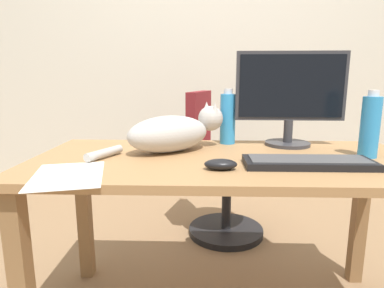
{
  "coord_description": "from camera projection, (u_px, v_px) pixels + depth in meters",
  "views": [
    {
      "loc": [
        -0.09,
        -1.23,
        1.0
      ],
      "look_at": [
        -0.13,
        -0.04,
        0.76
      ],
      "focal_mm": 30.53,
      "sensor_mm": 36.0,
      "label": 1
    }
  ],
  "objects": [
    {
      "name": "back_wall",
      "position": [
        214.0,
        41.0,
        2.66
      ],
      "size": [
        6.0,
        0.04,
        2.6
      ],
      "primitive_type": "cube",
      "color": "beige",
      "rests_on": "ground_plane"
    },
    {
      "name": "desk",
      "position": [
        225.0,
        182.0,
        1.28
      ],
      "size": [
        1.48,
        0.7,
        0.7
      ],
      "color": "#9E7247",
      "rests_on": "ground_plane"
    },
    {
      "name": "office_chair",
      "position": [
        219.0,
        174.0,
        2.09
      ],
      "size": [
        0.5,
        0.48,
        0.92
      ],
      "color": "black",
      "rests_on": "ground_plane"
    },
    {
      "name": "monitor",
      "position": [
        290.0,
        95.0,
        1.44
      ],
      "size": [
        0.48,
        0.2,
        0.42
      ],
      "color": "#333338",
      "rests_on": "desk"
    },
    {
      "name": "keyboard",
      "position": [
        308.0,
        162.0,
        1.13
      ],
      "size": [
        0.44,
        0.15,
        0.03
      ],
      "color": "black",
      "rests_on": "desk"
    },
    {
      "name": "cat",
      "position": [
        173.0,
        132.0,
        1.35
      ],
      "size": [
        0.52,
        0.38,
        0.2
      ],
      "color": "#B2ADA8",
      "rests_on": "desk"
    },
    {
      "name": "computer_mouse",
      "position": [
        221.0,
        164.0,
        1.09
      ],
      "size": [
        0.11,
        0.06,
        0.04
      ],
      "primitive_type": "ellipsoid",
      "color": "black",
      "rests_on": "desk"
    },
    {
      "name": "paper_sheet",
      "position": [
        68.0,
        175.0,
        1.02
      ],
      "size": [
        0.28,
        0.34,
        0.0
      ],
      "primitive_type": "cube",
      "rotation": [
        0.0,
        0.0,
        0.26
      ],
      "color": "white",
      "rests_on": "desk"
    },
    {
      "name": "water_bottle",
      "position": [
        370.0,
        126.0,
        1.24
      ],
      "size": [
        0.07,
        0.07,
        0.26
      ],
      "color": "#2D8CD1",
      "rests_on": "desk"
    },
    {
      "name": "spray_bottle",
      "position": [
        228.0,
        118.0,
        1.51
      ],
      "size": [
        0.07,
        0.07,
        0.25
      ],
      "color": "#2D8CD1",
      "rests_on": "desk"
    }
  ]
}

